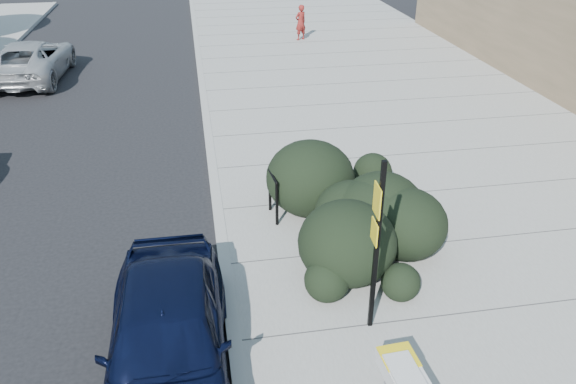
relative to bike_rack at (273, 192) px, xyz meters
name	(u,v)px	position (x,y,z in m)	size (l,w,h in m)	color
ground	(235,348)	(-1.13, -3.50, -0.74)	(120.00, 120.00, 0.00)	black
sidewalk_near	(445,172)	(4.47, 1.50, -0.67)	(11.20, 50.00, 0.15)	gray
curb_near	(215,190)	(-1.13, 1.50, -0.66)	(0.22, 50.00, 0.17)	#9E9E99
bike_rack	(273,192)	(0.00, 0.00, 0.00)	(0.12, 0.67, 0.98)	black
sign_post	(376,239)	(0.99, -3.50, 1.02)	(0.11, 0.33, 2.86)	black
hedge	(355,194)	(1.49, -0.79, 0.23)	(2.20, 4.40, 1.65)	black
sedan_navy	(167,337)	(-2.07, -3.87, -0.01)	(1.73, 4.31, 1.47)	black
suv_silver	(31,60)	(-7.13, 11.43, -0.05)	(2.29, 4.98, 1.38)	#ABAEB1
pedestrian	(301,22)	(3.48, 14.97, 0.17)	(0.55, 0.36, 1.51)	maroon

